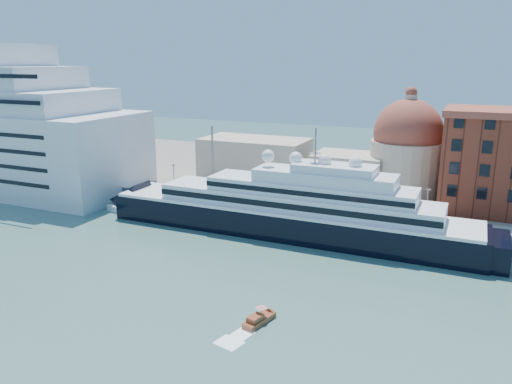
% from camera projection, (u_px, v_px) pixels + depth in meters
% --- Properties ---
extents(ground, '(400.00, 400.00, 0.00)m').
position_uv_depth(ground, '(224.00, 272.00, 86.51)').
color(ground, '#33584F').
rests_on(ground, ground).
extents(quay, '(180.00, 10.00, 2.50)m').
position_uv_depth(quay, '(291.00, 212.00, 116.23)').
color(quay, gray).
rests_on(quay, ground).
extents(land, '(260.00, 72.00, 2.00)m').
position_uv_depth(land, '(337.00, 177.00, 152.52)').
color(land, slate).
rests_on(land, ground).
extents(quay_fence, '(180.00, 0.10, 1.20)m').
position_uv_depth(quay_fence, '(284.00, 210.00, 111.78)').
color(quay_fence, slate).
rests_on(quay_fence, quay).
extents(superyacht, '(89.13, 12.36, 26.64)m').
position_uv_depth(superyacht, '(275.00, 211.00, 105.55)').
color(superyacht, black).
rests_on(superyacht, ground).
extents(service_barge, '(13.39, 7.75, 2.86)m').
position_uv_depth(service_barge, '(130.00, 211.00, 119.16)').
color(service_barge, white).
rests_on(service_barge, ground).
extents(water_taxi, '(3.14, 5.84, 2.64)m').
position_uv_depth(water_taxi, '(259.00, 319.00, 69.49)').
color(water_taxi, maroon).
rests_on(water_taxi, ground).
extents(church, '(66.00, 18.00, 25.50)m').
position_uv_depth(church, '(345.00, 156.00, 132.21)').
color(church, beige).
rests_on(church, land).
extents(lamp_posts, '(120.80, 2.40, 18.00)m').
position_uv_depth(lamp_posts, '(239.00, 173.00, 117.48)').
color(lamp_posts, slate).
rests_on(lamp_posts, quay).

